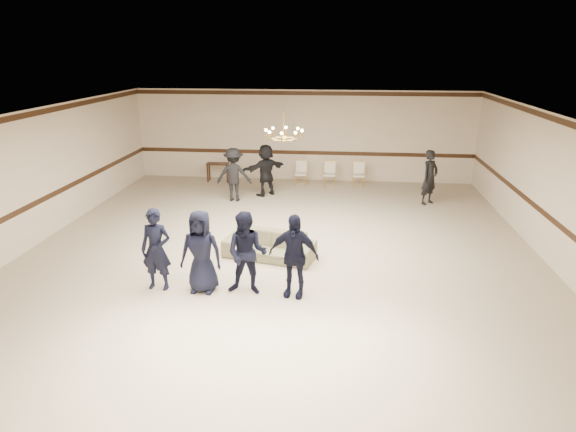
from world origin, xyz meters
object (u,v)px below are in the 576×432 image
(boy_d, at_px, (294,256))
(banquet_chair_right, at_px, (359,175))
(settee, at_px, (269,245))
(banquet_chair_mid, at_px, (330,174))
(boy_c, at_px, (247,254))
(adult_right, at_px, (430,177))
(boy_b, at_px, (201,252))
(adult_left, at_px, (234,175))
(boy_a, at_px, (156,250))
(banquet_chair_left, at_px, (301,173))
(chandelier, at_px, (284,125))
(adult_mid, at_px, (266,170))
(console_table, at_px, (218,172))

(boy_d, bearing_deg, banquet_chair_right, 88.58)
(settee, height_order, banquet_chair_right, banquet_chair_right)
(banquet_chair_mid, bearing_deg, banquet_chair_right, -0.66)
(boy_c, relative_size, adult_right, 0.99)
(boy_b, bearing_deg, banquet_chair_mid, 76.11)
(adult_right, bearing_deg, adult_left, 140.02)
(boy_a, bearing_deg, banquet_chair_left, 76.78)
(boy_c, xyz_separation_m, banquet_chair_mid, (1.40, 8.01, -0.41))
(banquet_chair_mid, bearing_deg, boy_b, -106.65)
(boy_a, relative_size, adult_right, 0.99)
(chandelier, xyz_separation_m, banquet_chair_mid, (1.00, 5.21, -2.45))
(boy_c, bearing_deg, banquet_chair_left, 90.09)
(settee, height_order, banquet_chair_mid, banquet_chair_mid)
(boy_b, height_order, banquet_chair_right, boy_b)
(adult_mid, distance_m, banquet_chair_mid, 2.46)
(banquet_chair_right, bearing_deg, banquet_chair_left, -179.82)
(adult_mid, bearing_deg, boy_b, 46.42)
(boy_a, distance_m, banquet_chair_mid, 8.63)
(settee, bearing_deg, boy_b, -109.01)
(boy_d, height_order, settee, boy_d)
(boy_a, bearing_deg, boy_b, 2.11)
(adult_right, xyz_separation_m, banquet_chair_right, (-2.07, 1.72, -0.41))
(adult_left, xyz_separation_m, banquet_chair_right, (3.93, 2.02, -0.41))
(boy_a, bearing_deg, chandelier, 53.98)
(boy_d, height_order, banquet_chair_mid, boy_d)
(adult_mid, xyz_separation_m, console_table, (-1.97, 1.52, -0.50))
(settee, bearing_deg, boy_d, -53.98)
(chandelier, relative_size, adult_mid, 0.56)
(boy_a, relative_size, boy_c, 1.00)
(boy_d, distance_m, adult_mid, 6.86)
(settee, bearing_deg, banquet_chair_left, 101.21)
(boy_c, relative_size, settee, 0.81)
(banquet_chair_right, xyz_separation_m, console_table, (-5.00, 0.20, -0.09))
(boy_c, height_order, settee, boy_c)
(boy_d, xyz_separation_m, banquet_chair_left, (-0.50, 8.01, -0.41))
(adult_left, bearing_deg, banquet_chair_right, -155.47)
(boy_d, relative_size, banquet_chair_right, 1.97)
(adult_right, bearing_deg, settee, -175.95)
(banquet_chair_left, xyz_separation_m, banquet_chair_mid, (1.00, 0.00, 0.00))
(chandelier, relative_size, banquet_chair_mid, 1.11)
(banquet_chair_left, bearing_deg, boy_c, -92.35)
(boy_c, xyz_separation_m, adult_left, (-1.54, 5.99, 0.01))
(boy_d, relative_size, banquet_chair_left, 1.97)
(adult_right, distance_m, banquet_chair_mid, 3.54)
(adult_right, distance_m, console_table, 7.34)
(boy_d, xyz_separation_m, adult_right, (3.56, 6.29, 0.01))
(settee, height_order, adult_right, adult_right)
(boy_b, xyz_separation_m, adult_right, (5.36, 6.29, 0.01))
(chandelier, xyz_separation_m, boy_d, (0.50, -2.80, -2.05))
(boy_c, relative_size, console_table, 2.08)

